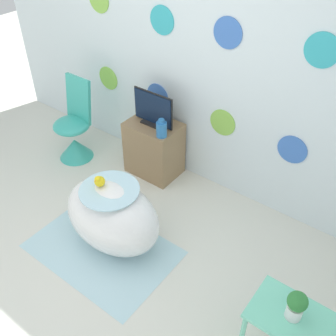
{
  "coord_description": "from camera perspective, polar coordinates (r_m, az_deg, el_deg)",
  "views": [
    {
      "loc": [
        1.78,
        -0.85,
        2.57
      ],
      "look_at": [
        0.47,
        0.88,
        0.85
      ],
      "focal_mm": 42.0,
      "sensor_mm": 36.0,
      "label": 1
    }
  ],
  "objects": [
    {
      "name": "wall_back_dotted",
      "position": [
        3.48,
        3.62,
        16.92
      ],
      "size": [
        4.9,
        0.05,
        2.6
      ],
      "color": "white",
      "rests_on": "ground_plane"
    },
    {
      "name": "chair",
      "position": [
        4.27,
        -13.43,
        4.65
      ],
      "size": [
        0.38,
        0.38,
        0.87
      ],
      "color": "#38B2A3",
      "rests_on": "ground_plane"
    },
    {
      "name": "rug",
      "position": [
        3.39,
        -9.44,
        -11.52
      ],
      "size": [
        1.18,
        0.8,
        0.01
      ],
      "color": "silver",
      "rests_on": "ground_plane"
    },
    {
      "name": "side_table",
      "position": [
        2.6,
        17.19,
        -20.89
      ],
      "size": [
        0.48,
        0.35,
        0.5
      ],
      "color": "#72D8B7",
      "rests_on": "ground_plane"
    },
    {
      "name": "rubber_duck",
      "position": [
        3.01,
        -9.91,
        -1.89
      ],
      "size": [
        0.08,
        0.09,
        0.1
      ],
      "color": "yellow",
      "rests_on": "bathtub"
    },
    {
      "name": "tv_cabinet",
      "position": [
        3.93,
        -2.05,
        2.88
      ],
      "size": [
        0.51,
        0.37,
        0.57
      ],
      "color": "#8E704C",
      "rests_on": "ground_plane"
    },
    {
      "name": "vase",
      "position": [
        3.55,
        -0.95,
        5.69
      ],
      "size": [
        0.1,
        0.1,
        0.18
      ],
      "color": "#2D72B7",
      "rests_on": "tv_cabinet"
    },
    {
      "name": "potted_plant_left",
      "position": [
        2.43,
        18.13,
        -18.37
      ],
      "size": [
        0.12,
        0.12,
        0.21
      ],
      "color": "white",
      "rests_on": "side_table"
    },
    {
      "name": "ground_plane",
      "position": [
        3.24,
        -17.0,
        -16.59
      ],
      "size": [
        12.0,
        12.0,
        0.0
      ],
      "primitive_type": "plane",
      "color": "silver"
    },
    {
      "name": "tv",
      "position": [
        3.7,
        -2.18,
        8.36
      ],
      "size": [
        0.44,
        0.12,
        0.33
      ],
      "color": "black",
      "rests_on": "tv_cabinet"
    },
    {
      "name": "bathtub",
      "position": [
        3.22,
        -8.05,
        -6.87
      ],
      "size": [
        0.86,
        0.57,
        0.6
      ],
      "color": "white",
      "rests_on": "ground_plane"
    }
  ]
}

